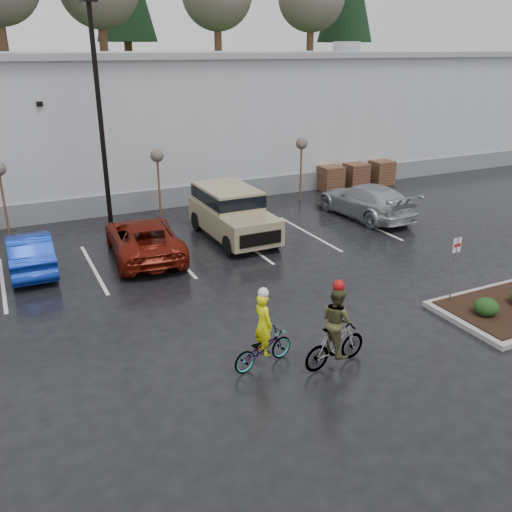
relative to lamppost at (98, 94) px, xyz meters
name	(u,v)px	position (x,y,z in m)	size (l,w,h in m)	color
ground	(351,334)	(4.00, -12.00, -5.69)	(120.00, 120.00, 0.00)	black
warehouse	(138,116)	(4.00, 9.99, -2.04)	(60.50, 15.50, 7.20)	silver
wooded_ridge	(77,97)	(4.00, 33.00, -2.69)	(80.00, 25.00, 6.00)	#263E1A
lamppost	(98,94)	(0.00, 0.00, 0.00)	(0.50, 1.00, 9.22)	black
sapling_mid	(157,159)	(2.50, 1.00, -2.96)	(0.60, 0.60, 3.20)	#532F21
sapling_east	(302,147)	(10.00, 1.00, -2.96)	(0.60, 0.60, 3.20)	#532F21
pallet_stack_a	(330,178)	(12.50, 2.00, -5.01)	(1.20, 1.20, 1.35)	#532F21
pallet_stack_b	(355,175)	(14.20, 2.00, -5.01)	(1.20, 1.20, 1.35)	#532F21
pallet_stack_c	(381,172)	(16.00, 2.00, -5.01)	(1.20, 1.20, 1.35)	#532F21
shrub_a	(486,307)	(8.00, -13.00, -5.27)	(0.70, 0.70, 0.52)	#133915
fire_lane_sign	(455,262)	(7.80, -11.80, -4.28)	(0.30, 0.05, 2.20)	gray
car_blue	(30,252)	(-3.47, -3.14, -5.00)	(1.46, 4.18, 1.38)	#0E299D
car_red	(144,238)	(0.49, -3.59, -4.96)	(2.41, 5.24, 1.45)	#671309
suv_tan	(233,214)	(4.37, -3.15, -4.66)	(2.20, 5.10, 2.06)	tan
car_far_silver	(365,201)	(11.13, -3.02, -4.91)	(2.17, 5.35, 1.55)	#AFB4B8
cyclist_hivis	(263,341)	(1.12, -12.31, -5.03)	(1.82, 0.94, 2.11)	#3F3F44
cyclist_olive	(336,335)	(2.72, -13.09, -4.84)	(1.82, 0.89, 2.30)	#3F3F44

